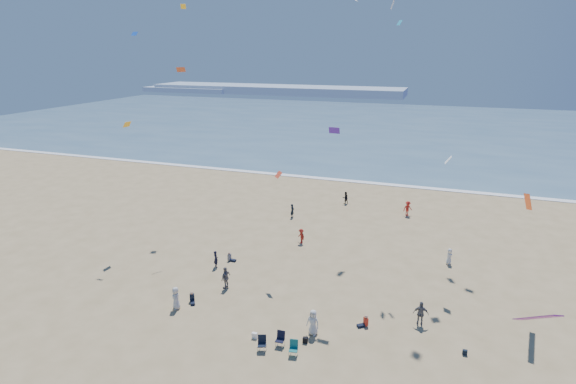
% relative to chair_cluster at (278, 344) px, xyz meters
% --- Properties ---
extents(ocean, '(220.00, 100.00, 0.06)m').
position_rel_chair_cluster_xyz_m(ocean, '(-2.10, 89.14, -0.47)').
color(ocean, '#476B84').
rests_on(ocean, ground).
extents(surf_line, '(220.00, 1.20, 0.08)m').
position_rel_chair_cluster_xyz_m(surf_line, '(-2.10, 39.14, -0.46)').
color(surf_line, white).
rests_on(surf_line, ground).
extents(headland_far, '(110.00, 20.00, 3.20)m').
position_rel_chair_cluster_xyz_m(headland_far, '(-62.10, 164.14, 1.10)').
color(headland_far, '#7A8EA8').
rests_on(headland_far, ground).
extents(headland_near, '(40.00, 14.00, 2.00)m').
position_rel_chair_cluster_xyz_m(headland_near, '(-102.10, 159.14, 0.50)').
color(headland_near, '#7A8EA8').
rests_on(headland_near, ground).
extents(standing_flyers, '(19.70, 41.21, 1.81)m').
position_rel_chair_cluster_xyz_m(standing_flyers, '(1.02, 9.32, 0.31)').
color(standing_flyers, '#315D88').
rests_on(standing_flyers, ground).
extents(seated_group, '(14.15, 24.87, 0.84)m').
position_rel_chair_cluster_xyz_m(seated_group, '(-1.09, -0.77, -0.08)').
color(seated_group, white).
rests_on(seated_group, ground).
extents(chair_cluster, '(2.73, 1.49, 1.00)m').
position_rel_chair_cluster_xyz_m(chair_cluster, '(0.00, 0.00, 0.00)').
color(chair_cluster, black).
rests_on(chair_cluster, ground).
extents(white_tote, '(0.35, 0.20, 0.40)m').
position_rel_chair_cluster_xyz_m(white_tote, '(-1.92, 0.72, -0.30)').
color(white_tote, white).
rests_on(white_tote, ground).
extents(black_backpack, '(0.30, 0.22, 0.38)m').
position_rel_chair_cluster_xyz_m(black_backpack, '(1.34, 1.36, -0.31)').
color(black_backpack, black).
rests_on(black_backpack, ground).
extents(navy_bag, '(0.28, 0.18, 0.34)m').
position_rel_chair_cluster_xyz_m(navy_bag, '(11.03, 3.45, -0.33)').
color(navy_bag, black).
rests_on(navy_bag, ground).
extents(kites_aloft, '(44.66, 33.95, 29.55)m').
position_rel_chair_cluster_xyz_m(kites_aloft, '(7.83, 7.72, 13.73)').
color(kites_aloft, '#2BB5E2').
rests_on(kites_aloft, ground).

